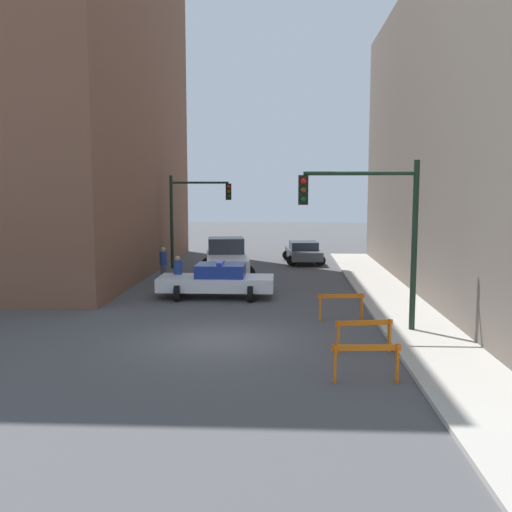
{
  "coord_description": "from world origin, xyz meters",
  "views": [
    {
      "loc": [
        1.97,
        -16.36,
        4.45
      ],
      "look_at": [
        0.65,
        8.94,
        1.47
      ],
      "focal_mm": 40.0,
      "sensor_mm": 36.0,
      "label": 1
    }
  ],
  "objects_px": {
    "white_truck": "(227,258)",
    "barrier_mid": "(364,330)",
    "parked_car_near": "(303,252)",
    "barrier_front": "(366,357)",
    "pedestrian_corner": "(163,263)",
    "traffic_light_near": "(376,219)",
    "traffic_light_far": "(191,208)",
    "pedestrian_crossing": "(178,275)",
    "police_car": "(217,280)",
    "barrier_back": "(341,302)"
  },
  "relations": [
    {
      "from": "white_truck",
      "to": "pedestrian_corner",
      "type": "relative_size",
      "value": 3.39
    },
    {
      "from": "parked_car_near",
      "to": "barrier_front",
      "type": "relative_size",
      "value": 2.78
    },
    {
      "from": "traffic_light_near",
      "to": "traffic_light_far",
      "type": "bearing_deg",
      "value": 119.83
    },
    {
      "from": "traffic_light_near",
      "to": "barrier_front",
      "type": "xyz_separation_m",
      "value": [
        -0.89,
        -4.67,
        -2.91
      ]
    },
    {
      "from": "parked_car_near",
      "to": "white_truck",
      "type": "bearing_deg",
      "value": -132.81
    },
    {
      "from": "police_car",
      "to": "white_truck",
      "type": "bearing_deg",
      "value": 1.96
    },
    {
      "from": "traffic_light_near",
      "to": "police_car",
      "type": "xyz_separation_m",
      "value": [
        -5.55,
        5.48,
        -2.81
      ]
    },
    {
      "from": "pedestrian_crossing",
      "to": "barrier_mid",
      "type": "bearing_deg",
      "value": 147.81
    },
    {
      "from": "white_truck",
      "to": "barrier_mid",
      "type": "relative_size",
      "value": 3.55
    },
    {
      "from": "pedestrian_corner",
      "to": "barrier_front",
      "type": "distance_m",
      "value": 16.23
    },
    {
      "from": "pedestrian_corner",
      "to": "barrier_front",
      "type": "relative_size",
      "value": 1.04
    },
    {
      "from": "pedestrian_corner",
      "to": "parked_car_near",
      "type": "bearing_deg",
      "value": -123.1
    },
    {
      "from": "police_car",
      "to": "pedestrian_crossing",
      "type": "height_order",
      "value": "pedestrian_crossing"
    },
    {
      "from": "pedestrian_crossing",
      "to": "barrier_front",
      "type": "relative_size",
      "value": 1.04
    },
    {
      "from": "parked_car_near",
      "to": "barrier_front",
      "type": "distance_m",
      "value": 21.48
    },
    {
      "from": "barrier_front",
      "to": "police_car",
      "type": "bearing_deg",
      "value": 114.69
    },
    {
      "from": "traffic_light_near",
      "to": "barrier_mid",
      "type": "distance_m",
      "value": 3.71
    },
    {
      "from": "parked_car_near",
      "to": "barrier_front",
      "type": "bearing_deg",
      "value": -93.44
    },
    {
      "from": "traffic_light_near",
      "to": "traffic_light_far",
      "type": "distance_m",
      "value": 16.15
    },
    {
      "from": "traffic_light_near",
      "to": "parked_car_near",
      "type": "bearing_deg",
      "value": 95.75
    },
    {
      "from": "pedestrian_corner",
      "to": "pedestrian_crossing",
      "type": "bearing_deg",
      "value": 122.21
    },
    {
      "from": "pedestrian_corner",
      "to": "barrier_mid",
      "type": "bearing_deg",
      "value": 135.32
    },
    {
      "from": "police_car",
      "to": "pedestrian_corner",
      "type": "distance_m",
      "value": 5.15
    },
    {
      "from": "police_car",
      "to": "barrier_front",
      "type": "xyz_separation_m",
      "value": [
        4.67,
        -10.15,
        -0.11
      ]
    },
    {
      "from": "white_truck",
      "to": "parked_car_near",
      "type": "height_order",
      "value": "white_truck"
    },
    {
      "from": "barrier_back",
      "to": "pedestrian_crossing",
      "type": "bearing_deg",
      "value": 145.9
    },
    {
      "from": "pedestrian_crossing",
      "to": "police_car",
      "type": "bearing_deg",
      "value": -178.72
    },
    {
      "from": "traffic_light_near",
      "to": "police_car",
      "type": "relative_size",
      "value": 1.1
    },
    {
      "from": "parked_car_near",
      "to": "pedestrian_crossing",
      "type": "relative_size",
      "value": 2.68
    },
    {
      "from": "traffic_light_far",
      "to": "pedestrian_corner",
      "type": "bearing_deg",
      "value": -98.23
    },
    {
      "from": "traffic_light_near",
      "to": "barrier_mid",
      "type": "bearing_deg",
      "value": -105.26
    },
    {
      "from": "pedestrian_corner",
      "to": "barrier_mid",
      "type": "xyz_separation_m",
      "value": [
        8.07,
        -11.78,
        -0.24
      ]
    },
    {
      "from": "pedestrian_crossing",
      "to": "barrier_front",
      "type": "distance_m",
      "value": 12.47
    },
    {
      "from": "pedestrian_crossing",
      "to": "barrier_back",
      "type": "relative_size",
      "value": 1.04
    },
    {
      "from": "parked_car_near",
      "to": "barrier_back",
      "type": "relative_size",
      "value": 2.8
    },
    {
      "from": "pedestrian_corner",
      "to": "barrier_mid",
      "type": "height_order",
      "value": "pedestrian_corner"
    },
    {
      "from": "police_car",
      "to": "pedestrian_crossing",
      "type": "distance_m",
      "value": 1.83
    },
    {
      "from": "traffic_light_near",
      "to": "barrier_back",
      "type": "bearing_deg",
      "value": 117.23
    },
    {
      "from": "traffic_light_near",
      "to": "traffic_light_far",
      "type": "height_order",
      "value": "traffic_light_near"
    },
    {
      "from": "barrier_back",
      "to": "traffic_light_near",
      "type": "bearing_deg",
      "value": -62.77
    },
    {
      "from": "pedestrian_crossing",
      "to": "barrier_back",
      "type": "xyz_separation_m",
      "value": [
        6.43,
        -4.35,
        -0.24
      ]
    },
    {
      "from": "barrier_mid",
      "to": "police_car",
      "type": "bearing_deg",
      "value": 122.76
    },
    {
      "from": "white_truck",
      "to": "barrier_mid",
      "type": "height_order",
      "value": "white_truck"
    },
    {
      "from": "barrier_mid",
      "to": "barrier_back",
      "type": "height_order",
      "value": "same"
    },
    {
      "from": "traffic_light_far",
      "to": "barrier_back",
      "type": "bearing_deg",
      "value": -59.82
    },
    {
      "from": "parked_car_near",
      "to": "barrier_back",
      "type": "distance_m",
      "value": 15.14
    },
    {
      "from": "police_car",
      "to": "barrier_mid",
      "type": "relative_size",
      "value": 2.97
    },
    {
      "from": "white_truck",
      "to": "parked_car_near",
      "type": "bearing_deg",
      "value": 44.92
    },
    {
      "from": "traffic_light_near",
      "to": "barrier_back",
      "type": "distance_m",
      "value": 3.47
    },
    {
      "from": "traffic_light_far",
      "to": "barrier_back",
      "type": "xyz_separation_m",
      "value": [
        7.17,
        -12.33,
        -2.78
      ]
    }
  ]
}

